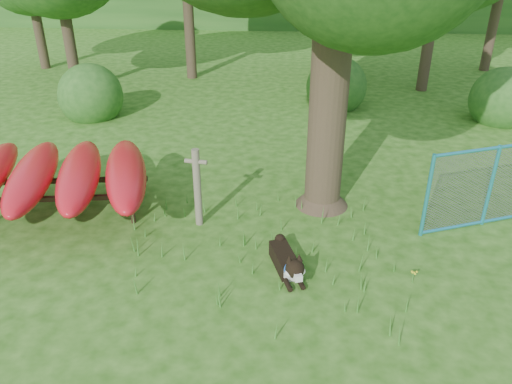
{
  "coord_description": "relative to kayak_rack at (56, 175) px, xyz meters",
  "views": [
    {
      "loc": [
        0.76,
        -5.87,
        4.68
      ],
      "look_at": [
        0.2,
        1.2,
        1.0
      ],
      "focal_mm": 35.0,
      "sensor_mm": 36.0,
      "label": 1
    }
  ],
  "objects": [
    {
      "name": "ground",
      "position": [
        3.46,
        -1.91,
        -0.82
      ],
      "size": [
        80.0,
        80.0,
        0.0
      ],
      "primitive_type": "plane",
      "color": "#225410",
      "rests_on": "ground"
    },
    {
      "name": "wooden_post",
      "position": [
        2.58,
        -0.11,
        -0.05
      ],
      "size": [
        0.4,
        0.15,
        1.45
      ],
      "rotation": [
        0.0,
        0.0,
        -0.12
      ],
      "color": "#665E4C",
      "rests_on": "ground"
    },
    {
      "name": "kayak_rack",
      "position": [
        0.0,
        0.0,
        0.0
      ],
      "size": [
        3.96,
        3.53,
        1.07
      ],
      "rotation": [
        0.0,
        0.0,
        0.14
      ],
      "color": "black",
      "rests_on": "ground"
    },
    {
      "name": "husky_dog",
      "position": [
        4.21,
        -1.48,
        -0.63
      ],
      "size": [
        0.6,
        1.22,
        0.55
      ],
      "rotation": [
        0.0,
        0.0,
        0.32
      ],
      "color": "black",
      "rests_on": "ground"
    },
    {
      "name": "fence_section",
      "position": [
        7.69,
        0.29,
        -0.05
      ],
      "size": [
        2.46,
        1.03,
        2.55
      ],
      "rotation": [
        0.0,
        0.0,
        0.38
      ],
      "color": "#2797B9",
      "rests_on": "ground"
    },
    {
      "name": "wildflower_clump",
      "position": [
        6.09,
        -1.57,
        -0.65
      ],
      "size": [
        0.1,
        0.1,
        0.22
      ],
      "rotation": [
        0.0,
        0.0,
        -0.27
      ],
      "color": "#3F802A",
      "rests_on": "ground"
    },
    {
      "name": "shrub_left",
      "position": [
        -1.54,
        5.59,
        -0.82
      ],
      "size": [
        1.8,
        1.8,
        1.8
      ],
      "primitive_type": "sphere",
      "color": "#23561C",
      "rests_on": "ground"
    },
    {
      "name": "shrub_right",
      "position": [
        9.96,
        6.09,
        -0.82
      ],
      "size": [
        1.8,
        1.8,
        1.8
      ],
      "primitive_type": "sphere",
      "color": "#23561C",
      "rests_on": "ground"
    },
    {
      "name": "shrub_mid",
      "position": [
        5.46,
        7.09,
        -0.82
      ],
      "size": [
        1.8,
        1.8,
        1.8
      ],
      "primitive_type": "sphere",
      "color": "#23561C",
      "rests_on": "ground"
    }
  ]
}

